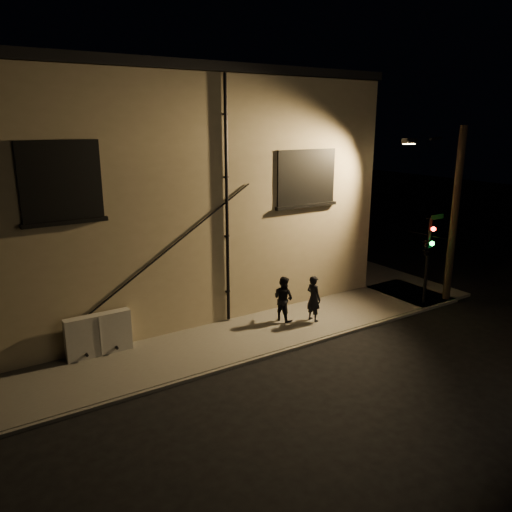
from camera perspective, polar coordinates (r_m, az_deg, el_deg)
ground at (r=16.77m, az=7.35°, el=-9.61°), size 90.00×90.00×0.00m
sidewalk at (r=20.66m, az=2.16°, el=-4.44°), size 21.00×16.00×0.12m
building at (r=21.85m, az=-14.08°, el=7.93°), size 16.20×12.23×8.80m
utility_cabinet at (r=15.96m, az=-17.54°, el=-8.56°), size 1.96×0.33×1.29m
pedestrian_a at (r=17.75m, az=6.60°, el=-4.83°), size 0.47×0.65×1.66m
pedestrian_b at (r=17.71m, az=3.15°, el=-4.87°), size 0.80×0.92×1.62m
traffic_signal at (r=19.83m, az=19.02°, el=1.08°), size 1.15×2.01×3.46m
streetlamp_pole at (r=20.54m, az=21.45°, el=4.80°), size 2.02×1.38×6.85m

